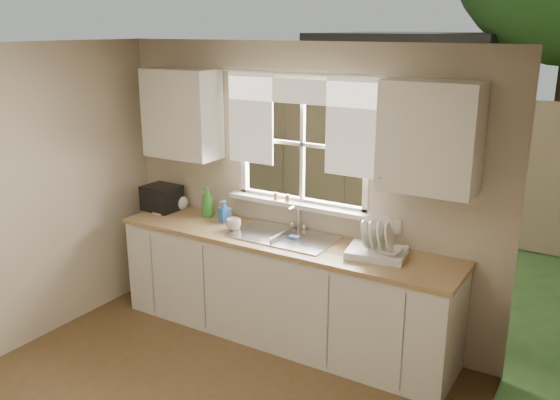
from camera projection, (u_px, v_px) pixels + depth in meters
The scene contains 19 objects.
room_walls at pixel (126, 274), 3.43m from camera, with size 3.62×4.02×2.50m.
ceiling at pixel (118, 48), 3.13m from camera, with size 3.60×4.00×0.02m, color silver.
window at pixel (301, 164), 5.05m from camera, with size 1.38×0.16×1.06m.
curtains at pixel (299, 112), 4.88m from camera, with size 1.50×0.03×0.81m.
base_cabinets at pixel (282, 290), 5.09m from camera, with size 3.00×0.62×0.87m, color silver.
countertop at pixel (282, 240), 4.96m from camera, with size 3.04×0.65×0.04m, color #A78253.
upper_cabinet_left at pixel (182, 114), 5.38m from camera, with size 0.70×0.33×0.80m, color silver.
upper_cabinet_right at pixel (430, 137), 4.23m from camera, with size 0.70×0.33×0.80m, color silver.
wall_outlet at pixel (396, 226), 4.71m from camera, with size 0.08×0.01×0.12m, color beige.
sill_jars at pixel (282, 197), 5.17m from camera, with size 0.16×0.04×0.06m.
sink at pixel (284, 245), 5.00m from camera, with size 0.88×0.52×0.40m.
dish_rack at pixel (377, 247), 4.55m from camera, with size 0.49×0.40×0.31m.
bowl at pixel (390, 251), 4.44m from camera, with size 0.18×0.18×0.05m, color white.
soap_bottle_a at pixel (208, 202), 5.47m from camera, with size 0.11×0.11×0.28m, color #318E2E.
soap_bottle_b at pixel (225, 211), 5.34m from camera, with size 0.09×0.09×0.20m, color blue.
soap_bottle_c at pixel (181, 200), 5.71m from camera, with size 0.14×0.14×0.19m, color #F2EBC7.
saucer at pixel (161, 212), 5.62m from camera, with size 0.16×0.16×0.01m, color silver.
cup at pixel (234, 225), 5.13m from camera, with size 0.13×0.13×0.10m, color beige.
black_appliance at pixel (162, 198), 5.69m from camera, with size 0.32×0.28×0.24m, color black.
Camera 1 is at (2.41, -2.31, 2.61)m, focal length 38.00 mm.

